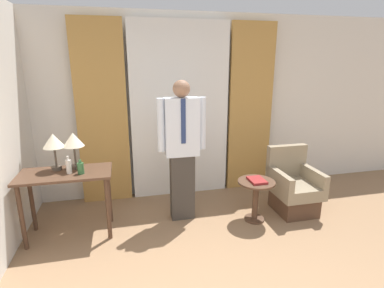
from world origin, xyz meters
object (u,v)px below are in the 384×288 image
table_lamp_left (53,142)px  bottle_near_edge (81,168)px  desk (66,184)px  bottle_by_lamp (69,166)px  book (257,180)px  armchair (293,188)px  side_table (256,194)px  person (182,146)px  table_lamp_right (73,141)px

table_lamp_left → bottle_near_edge: bearing=-34.8°
desk → bottle_by_lamp: bottle_by_lamp is taller
bottle_near_edge → bottle_by_lamp: bearing=162.1°
book → table_lamp_left: bearing=172.2°
armchair → side_table: armchair is taller
bottle_by_lamp → person: (1.33, 0.13, 0.12)m
person → desk: bearing=-176.2°
table_lamp_right → bottle_by_lamp: 0.30m
table_lamp_left → book: table_lamp_left is taller
table_lamp_left → armchair: (3.02, -0.19, -0.80)m
table_lamp_left → book: bearing=-7.8°
book → desk: bearing=174.9°
table_lamp_left → bottle_by_lamp: table_lamp_left is taller
table_lamp_left → book: size_ratio=1.70×
table_lamp_left → table_lamp_right: same height
desk → table_lamp_right: (0.11, 0.12, 0.47)m
armchair → bottle_by_lamp: bearing=179.5°
table_lamp_left → bottle_by_lamp: bearing=-44.8°
table_lamp_right → side_table: size_ratio=0.79×
person → book: person is taller
desk → side_table: (2.29, -0.20, -0.28)m
book → bottle_by_lamp: bearing=175.8°
armchair → book: (-0.62, -0.14, 0.24)m
bottle_near_edge → armchair: 2.78m
table_lamp_right → person: 1.28m
table_lamp_right → person: (1.28, -0.03, -0.13)m
armchair → book: size_ratio=3.46×
desk → side_table: desk is taller
bottle_near_edge → armchair: size_ratio=0.19×
side_table → book: 0.19m
bottle_by_lamp → person: person is taller
bottle_near_edge → person: (1.20, 0.17, 0.13)m
desk → person: size_ratio=0.57×
person → side_table: size_ratio=3.30×
table_lamp_left → table_lamp_right: 0.21m
table_lamp_right → side_table: table_lamp_right is taller
armchair → side_table: size_ratio=1.61×
table_lamp_right → desk: bearing=-131.4°
person → armchair: person is taller
person → table_lamp_right: bearing=178.6°
desk → bottle_near_edge: bottle_near_edge is taller
armchair → side_table: bearing=-168.0°
bottle_near_edge → book: (2.10, -0.12, -0.30)m
person → armchair: (1.53, -0.16, -0.67)m
armchair → book: bearing=-167.3°
bottle_by_lamp → book: size_ratio=0.80×
bottle_near_edge → bottle_by_lamp: (-0.13, 0.04, 0.02)m
bottle_near_edge → armchair: (2.72, 0.02, -0.54)m
armchair → table_lamp_right: bearing=176.2°
bottle_by_lamp → table_lamp_left: bearing=135.2°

